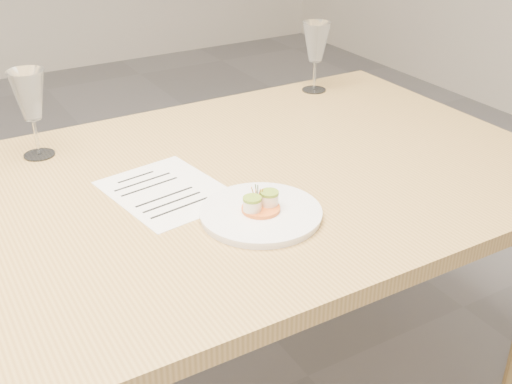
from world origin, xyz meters
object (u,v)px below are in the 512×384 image
dining_table (60,250)px  wine_glass_1 (29,97)px  wine_glass_2 (316,43)px  dinner_plate (261,212)px  recipe_sheet (167,191)px

dining_table → wine_glass_1: 0.42m
dining_table → wine_glass_1: (0.05, 0.35, 0.22)m
dining_table → wine_glass_2: size_ratio=11.06×
dinner_plate → wine_glass_2: bearing=47.3°
wine_glass_1 → wine_glass_2: (0.88, 0.06, -0.00)m
recipe_sheet → wine_glass_1: bearing=111.6°
dinner_plate → wine_glass_2: (0.56, 0.60, 0.14)m
dinner_plate → wine_glass_1: (-0.32, 0.55, 0.14)m
recipe_sheet → dinner_plate: bearing=-67.7°
wine_glass_1 → wine_glass_2: bearing=3.7°
recipe_sheet → wine_glass_2: bearing=21.5°
dinner_plate → dining_table: bearing=152.7°
dining_table → wine_glass_1: bearing=81.2°
recipe_sheet → wine_glass_2: wine_glass_2 is taller
wine_glass_2 → recipe_sheet: bearing=-149.7°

